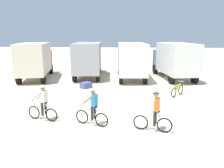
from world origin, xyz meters
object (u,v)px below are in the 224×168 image
object	(u,v)px
cyclist_near_camera	(154,113)
bicycle_spare	(177,90)
box_truck_white_box	(175,59)
supply_crate	(86,85)
cyclist_cowboy_hat	(93,108)
box_truck_cream_rv	(35,59)
box_truck_grey_hauler	(88,58)
cyclist_orange_shirt	(43,104)
box_truck_avon_van	(131,59)

from	to	relation	value
cyclist_near_camera	bicycle_spare	size ratio (longest dim) A/B	1.29
box_truck_white_box	supply_crate	world-z (taller)	box_truck_white_box
cyclist_cowboy_hat	bicycle_spare	xyz separation A→B (m)	(4.99, 5.66, -0.45)
box_truck_cream_rv	box_truck_grey_hauler	world-z (taller)	same
box_truck_white_box	bicycle_spare	world-z (taller)	box_truck_white_box
box_truck_white_box	cyclist_orange_shirt	xyz separation A→B (m)	(-8.38, -11.52, -1.03)
box_truck_cream_rv	bicycle_spare	distance (m)	13.32
bicycle_spare	supply_crate	world-z (taller)	bicycle_spare
box_truck_white_box	cyclist_orange_shirt	world-z (taller)	box_truck_white_box
box_truck_grey_hauler	supply_crate	bearing A→B (deg)	-82.23
box_truck_grey_hauler	box_truck_avon_van	distance (m)	4.23
bicycle_spare	box_truck_cream_rv	bearing A→B (deg)	156.50
cyclist_cowboy_hat	cyclist_near_camera	bearing A→B (deg)	-9.31
cyclist_orange_shirt	cyclist_near_camera	distance (m)	5.38
box_truck_grey_hauler	cyclist_near_camera	xyz separation A→B (m)	(5.16, -12.64, -1.03)
box_truck_cream_rv	cyclist_cowboy_hat	bearing A→B (deg)	-56.80
box_truck_cream_rv	box_truck_white_box	xyz separation A→B (m)	(13.01, 1.03, 0.00)
box_truck_grey_hauler	cyclist_cowboy_hat	world-z (taller)	box_truck_grey_hauler
cyclist_orange_shirt	cyclist_near_camera	world-z (taller)	same
box_truck_white_box	cyclist_near_camera	distance (m)	12.84
box_truck_grey_hauler	supply_crate	distance (m)	5.01
cyclist_near_camera	supply_crate	distance (m)	9.17
bicycle_spare	cyclist_cowboy_hat	bearing A→B (deg)	-131.39
box_truck_grey_hauler	cyclist_cowboy_hat	bearing A→B (deg)	-78.95
box_truck_grey_hauler	box_truck_white_box	world-z (taller)	same
box_truck_avon_van	cyclist_cowboy_hat	distance (m)	11.77
cyclist_near_camera	box_truck_grey_hauler	bearing A→B (deg)	112.20
box_truck_cream_rv	supply_crate	world-z (taller)	box_truck_cream_rv
box_truck_avon_van	cyclist_orange_shirt	xyz separation A→B (m)	(-4.33, -11.14, -1.03)
box_truck_cream_rv	box_truck_grey_hauler	distance (m)	4.94
bicycle_spare	supply_crate	xyz separation A→B (m)	(-6.72, 1.84, -0.17)
cyclist_cowboy_hat	supply_crate	size ratio (longest dim) A/B	2.28
box_truck_white_box	cyclist_orange_shirt	size ratio (longest dim) A/B	3.87
box_truck_cream_rv	box_truck_white_box	distance (m)	13.05
box_truck_avon_van	bicycle_spare	distance (m)	6.89
box_truck_cream_rv	box_truck_avon_van	size ratio (longest dim) A/B	1.02
box_truck_grey_hauler	box_truck_avon_van	world-z (taller)	same
box_truck_grey_hauler	box_truck_white_box	xyz separation A→B (m)	(8.23, -0.21, 0.00)
box_truck_grey_hauler	cyclist_near_camera	bearing A→B (deg)	-67.80
cyclist_cowboy_hat	supply_crate	world-z (taller)	cyclist_cowboy_hat
cyclist_cowboy_hat	bicycle_spare	bearing A→B (deg)	48.61
box_truck_cream_rv	cyclist_cowboy_hat	distance (m)	13.11
box_truck_white_box	cyclist_near_camera	world-z (taller)	box_truck_white_box
box_truck_avon_van	bicycle_spare	world-z (taller)	box_truck_avon_van
box_truck_white_box	supply_crate	xyz separation A→B (m)	(-7.59, -4.48, -1.65)
box_truck_cream_rv	bicycle_spare	size ratio (longest dim) A/B	5.02
box_truck_cream_rv	box_truck_avon_van	xyz separation A→B (m)	(8.96, 0.65, 0.00)
box_truck_avon_van	bicycle_spare	size ratio (longest dim) A/B	4.90
cyclist_near_camera	box_truck_white_box	bearing A→B (deg)	76.10
box_truck_grey_hauler	bicycle_spare	size ratio (longest dim) A/B	4.92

